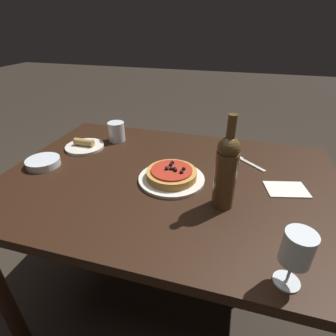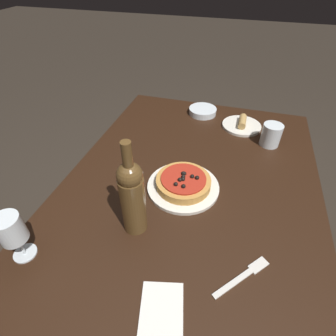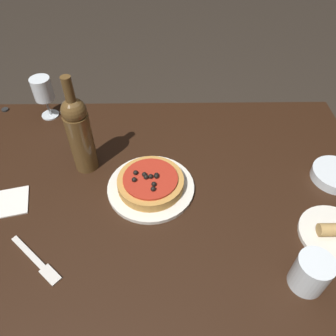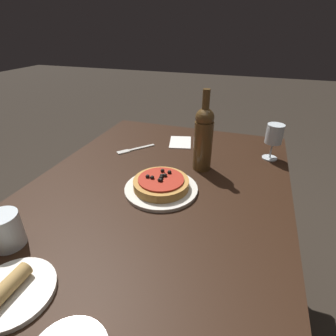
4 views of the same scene
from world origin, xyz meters
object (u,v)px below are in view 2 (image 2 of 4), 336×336
Objects in this scene: dinner_plate at (183,187)px; side_plate at (242,125)px; water_cup at (271,135)px; side_bowl at (203,111)px; pizza at (183,182)px; wine_glass at (11,231)px; fork at (245,275)px; dining_table at (188,205)px; wine_bottle at (132,196)px.

side_plate is at bearing -19.23° from dinner_plate.
water_cup is 0.69× the size of side_bowl.
side_bowl is (0.18, 0.31, -0.03)m from water_cup.
pizza is 1.25× the size of wine_glass.
wine_glass is 1.01× the size of fork.
side_bowl is (0.52, 0.05, 0.12)m from dining_table.
water_cup is (0.55, -0.38, -0.08)m from wine_bottle.
wine_bottle is at bearing 151.47° from dining_table.
water_cup reaches higher than pizza.
water_cup is at bearing -38.48° from dinner_plate.
wine_bottle is 0.35m from fork.
side_plate is at bearing -19.21° from pizza.
fork is at bearing -139.39° from pizza.
wine_glass reaches higher than fork.
dinner_plate is (-0.02, 0.02, 0.11)m from dining_table.
fork is at bearing -139.39° from dinner_plate.
fork is (-0.79, -0.26, -0.01)m from side_bowl.
water_cup is (0.34, -0.26, 0.15)m from dining_table.
wine_bottle is at bearing 158.67° from side_plate.
dinner_plate is at bearing 39.12° from pizza.
pizza is (-0.02, 0.02, 0.13)m from dining_table.
wine_glass is 0.96m from water_cup.
water_cup is at bearing 35.93° from fork.
pizza is at bearing -140.88° from dinner_plate.
dinner_plate is 1.32× the size of pizza.
pizza reaches higher than side_bowl.
fork is (-0.07, -0.32, -0.13)m from wine_bottle.
pizza is 0.24m from wine_bottle.
wine_glass is 0.96m from side_bowl.
dining_table is at bearing -49.20° from pizza.
wine_bottle reaches higher than wine_glass.
wine_glass reaches higher than dining_table.
dining_table is at bearing -28.53° from wine_bottle.
wine_bottle is (0.17, -0.25, 0.02)m from wine_glass.
fork is 0.84× the size of side_plate.
side_plate is (0.83, -0.51, -0.09)m from wine_glass.
fork is at bearing -79.64° from wine_glass.
wine_bottle is 1.73× the size of side_plate.
wine_glass is at bearing 136.51° from pizza.
fork is (-0.28, -0.20, 0.10)m from dining_table.
dining_table is 0.45m from water_cup.
wine_bottle is (-0.19, 0.10, 0.10)m from pizza.
dinner_plate is 0.02m from pizza.
fork is at bearing -162.03° from side_bowl.
pizza is at bearing 81.78° from fork.
water_cup is (0.35, -0.28, 0.02)m from pizza.
dinner_plate is 1.66× the size of wine_glass.
wine_glass is (-0.38, 0.37, 0.21)m from dining_table.
side_bowl is (0.53, 0.03, -0.01)m from pizza.
wine_glass is at bearing 138.88° from water_cup.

